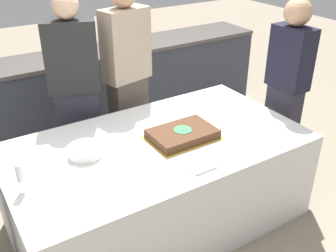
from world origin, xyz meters
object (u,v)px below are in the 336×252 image
(plate_stack, at_px, (85,151))
(person_seated_right, at_px, (286,88))
(cake, at_px, (183,134))
(person_standing_back, at_px, (76,93))
(wine_glass, at_px, (20,174))
(person_cutting_cake, at_px, (127,78))

(plate_stack, bearing_deg, person_seated_right, -3.11)
(plate_stack, bearing_deg, cake, -12.56)
(cake, relative_size, person_standing_back, 0.30)
(plate_stack, bearing_deg, wine_glass, -159.01)
(person_standing_back, bearing_deg, wine_glass, 73.09)
(plate_stack, distance_m, person_standing_back, 0.76)
(person_cutting_cake, bearing_deg, person_seated_right, 131.42)
(wine_glass, xyz_separation_m, person_cutting_cake, (1.16, 0.90, 0.06))
(person_cutting_cake, relative_size, person_seated_right, 1.08)
(plate_stack, bearing_deg, person_cutting_cake, 45.95)
(wine_glass, height_order, person_cutting_cake, person_cutting_cake)
(cake, bearing_deg, plate_stack, 167.44)
(plate_stack, height_order, person_seated_right, person_seated_right)
(person_seated_right, bearing_deg, cake, -87.14)
(plate_stack, relative_size, person_seated_right, 0.14)
(person_cutting_cake, bearing_deg, cake, 77.49)
(plate_stack, xyz_separation_m, person_cutting_cake, (0.70, 0.72, 0.15))
(person_cutting_cake, bearing_deg, person_standing_back, -12.51)
(cake, distance_m, person_standing_back, 1.01)
(person_standing_back, bearing_deg, plate_stack, 93.51)
(wine_glass, relative_size, person_standing_back, 0.11)
(person_cutting_cake, height_order, person_standing_back, person_cutting_cake)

